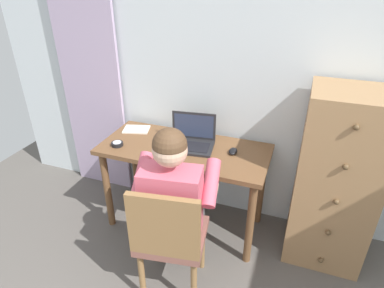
# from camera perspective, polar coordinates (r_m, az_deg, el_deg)

# --- Properties ---
(wall_back) EXTENTS (4.80, 0.05, 2.50)m
(wall_back) POSITION_cam_1_polar(r_m,az_deg,el_deg) (2.49, 13.61, 11.49)
(wall_back) COLOR silver
(wall_back) RESTS_ON ground_plane
(curtain_panel) EXTENTS (0.59, 0.03, 2.13)m
(curtain_panel) POSITION_cam_1_polar(r_m,az_deg,el_deg) (3.04, -17.27, 10.50)
(curtain_panel) COLOR #B29EBC
(curtain_panel) RESTS_ON ground_plane
(desk) EXTENTS (1.28, 0.58, 0.74)m
(desk) POSITION_cam_1_polar(r_m,az_deg,el_deg) (2.54, -1.35, -2.80)
(desk) COLOR brown
(desk) RESTS_ON ground_plane
(dresser) EXTENTS (0.52, 0.49, 1.30)m
(dresser) POSITION_cam_1_polar(r_m,az_deg,el_deg) (2.47, 23.77, -5.89)
(dresser) COLOR #9E754C
(dresser) RESTS_ON ground_plane
(chair) EXTENTS (0.48, 0.46, 0.87)m
(chair) POSITION_cam_1_polar(r_m,az_deg,el_deg) (2.10, -3.95, -15.77)
(chair) COLOR brown
(chair) RESTS_ON ground_plane
(person_seated) EXTENTS (0.59, 0.63, 1.19)m
(person_seated) POSITION_cam_1_polar(r_m,az_deg,el_deg) (2.11, -2.78, -8.85)
(person_seated) COLOR #4C4C4C
(person_seated) RESTS_ON ground_plane
(laptop) EXTENTS (0.37, 0.29, 0.24)m
(laptop) POSITION_cam_1_polar(r_m,az_deg,el_deg) (2.49, -0.06, 0.82)
(laptop) COLOR #232326
(laptop) RESTS_ON desk
(computer_mouse) EXTENTS (0.06, 0.10, 0.03)m
(computer_mouse) POSITION_cam_1_polar(r_m,az_deg,el_deg) (2.42, 7.17, -1.25)
(computer_mouse) COLOR black
(computer_mouse) RESTS_ON desk
(desk_clock) EXTENTS (0.09, 0.09, 0.03)m
(desk_clock) POSITION_cam_1_polar(r_m,az_deg,el_deg) (2.56, -12.92, 0.01)
(desk_clock) COLOR black
(desk_clock) RESTS_ON desk
(notebook_pad) EXTENTS (0.24, 0.20, 0.01)m
(notebook_pad) POSITION_cam_1_polar(r_m,az_deg,el_deg) (2.78, -9.67, 2.54)
(notebook_pad) COLOR silver
(notebook_pad) RESTS_ON desk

